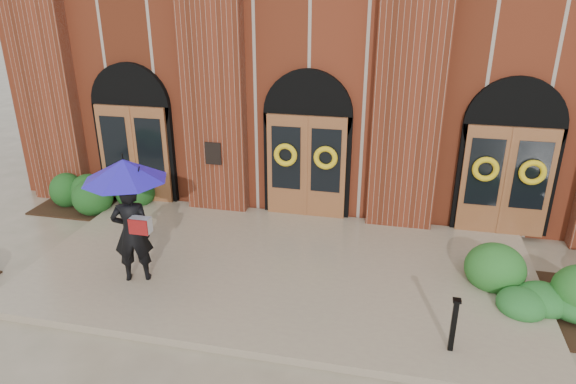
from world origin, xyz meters
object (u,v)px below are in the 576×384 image
(hedge_wall_left, at_px, (104,194))
(hedge_wall_right, at_px, (556,275))
(man_with_umbrella, at_px, (128,197))
(metal_post, at_px, (454,324))

(hedge_wall_left, xyz_separation_m, hedge_wall_right, (10.40, -1.70, 0.01))
(hedge_wall_right, bearing_deg, man_with_umbrella, -169.65)
(man_with_umbrella, distance_m, metal_post, 5.98)
(hedge_wall_left, distance_m, hedge_wall_right, 10.54)
(hedge_wall_right, bearing_deg, metal_post, -131.80)
(hedge_wall_left, bearing_deg, man_with_umbrella, -50.44)
(metal_post, height_order, hedge_wall_right, metal_post)
(metal_post, relative_size, hedge_wall_left, 0.28)
(metal_post, distance_m, hedge_wall_left, 9.27)
(hedge_wall_left, relative_size, hedge_wall_right, 0.98)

